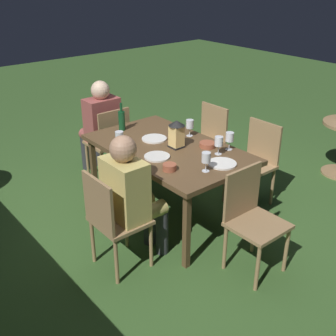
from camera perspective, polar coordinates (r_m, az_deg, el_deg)
ground_plane at (r=4.32m, az=-0.00°, el=-6.27°), size 16.00×16.00×0.00m
dining_table at (r=4.00m, az=-0.00°, el=2.16°), size 1.60×0.96×0.75m
chair_side_left_b at (r=4.86m, az=5.22°, el=3.87°), size 0.42×0.40×0.87m
chair_side_right_a at (r=3.39m, az=-7.54°, el=-6.72°), size 0.42×0.40×0.87m
person_in_mustard at (r=3.40m, az=-4.91°, el=-3.47°), size 0.38×0.47×1.15m
chair_head_far at (r=4.87m, az=-7.91°, el=3.74°), size 0.40×0.42×0.87m
person_in_rust at (r=4.97m, az=-9.23°, el=6.00°), size 0.48×0.38×1.15m
chair_side_left_a at (r=4.43m, az=11.74°, el=1.12°), size 0.42×0.40×0.87m
chair_head_near at (r=3.44m, az=11.27°, el=-6.44°), size 0.40×0.42×0.87m
lantern_centerpiece at (r=3.91m, az=1.16°, el=4.84°), size 0.15×0.15×0.27m
green_bottle_on_table at (r=4.38m, az=-6.30°, el=6.49°), size 0.07×0.07×0.29m
wine_glass_a at (r=3.91m, az=-6.62°, el=4.22°), size 0.08×0.08×0.17m
wine_glass_b at (r=4.20m, az=2.98°, el=5.87°), size 0.08×0.08×0.17m
wine_glass_c at (r=3.91m, az=8.36°, el=4.08°), size 0.08×0.08×0.17m
wine_glass_d at (r=3.79m, az=6.90°, el=3.50°), size 0.08×0.08×0.17m
wine_glass_e at (r=3.46m, az=5.20°, el=1.32°), size 0.08×0.08×0.17m
plate_a at (r=4.14m, az=-1.87°, el=4.00°), size 0.25×0.25×0.01m
plate_b at (r=3.75m, az=-1.49°, el=1.57°), size 0.23×0.23×0.01m
plate_c at (r=3.64m, az=7.35°, el=0.60°), size 0.25×0.25×0.01m
bowl_olives at (r=3.98m, az=5.38°, el=3.19°), size 0.15×0.15×0.04m
bowl_bread at (r=3.50m, az=0.21°, el=0.15°), size 0.12×0.12×0.05m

